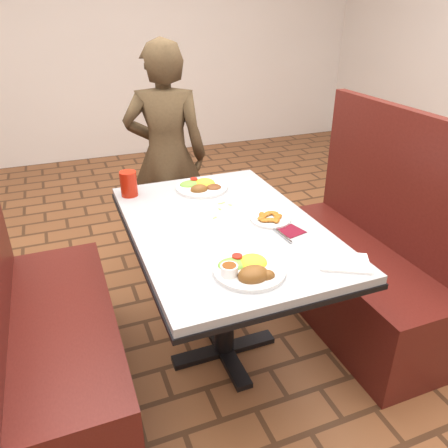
{
  "coord_description": "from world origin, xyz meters",
  "views": [
    {
      "loc": [
        -0.63,
        -1.61,
        1.63
      ],
      "look_at": [
        0.0,
        0.0,
        0.75
      ],
      "focal_mm": 35.0,
      "sensor_mm": 36.0,
      "label": 1
    }
  ],
  "objects": [
    {
      "name": "knife_utensil",
      "position": [
        -0.03,
        -0.36,
        0.76
      ],
      "size": [
        0.11,
        0.17,
        0.0
      ],
      "primitive_type": "cube",
      "rotation": [
        0.0,
        0.0,
        0.54
      ],
      "color": "silver",
      "rests_on": "dining_table"
    },
    {
      "name": "diner_person",
      "position": [
        0.02,
        1.08,
        0.73
      ],
      "size": [
        0.61,
        0.5,
        1.45
      ],
      "primitive_type": "imported",
      "rotation": [
        0.0,
        0.0,
        2.82
      ],
      "color": "brown",
      "rests_on": "ground"
    },
    {
      "name": "booth_bench_right",
      "position": [
        0.8,
        0.0,
        0.33
      ],
      "size": [
        0.47,
        1.2,
        1.17
      ],
      "color": "#581A14",
      "rests_on": "ground"
    },
    {
      "name": "spoon_utensil",
      "position": [
        0.19,
        -0.19,
        0.76
      ],
      "size": [
        0.02,
        0.15,
        0.0
      ],
      "primitive_type": "cube",
      "rotation": [
        0.0,
        0.0,
        0.06
      ],
      "color": "silver",
      "rests_on": "dining_table"
    },
    {
      "name": "near_dinner_plate",
      "position": [
        -0.06,
        -0.4,
        0.78
      ],
      "size": [
        0.27,
        0.27,
        0.08
      ],
      "rotation": [
        0.0,
        0.0,
        0.01
      ],
      "color": "white",
      "rests_on": "dining_table"
    },
    {
      "name": "maroon_napkin",
      "position": [
        0.24,
        -0.17,
        0.75
      ],
      "size": [
        0.12,
        0.12,
        0.0
      ],
      "primitive_type": "cube",
      "rotation": [
        0.0,
        0.0,
        0.25
      ],
      "color": "maroon",
      "rests_on": "dining_table"
    },
    {
      "name": "far_dinner_plate",
      "position": [
        0.04,
        0.42,
        0.77
      ],
      "size": [
        0.27,
        0.27,
        0.07
      ],
      "rotation": [
        0.0,
        0.0,
        0.2
      ],
      "color": "white",
      "rests_on": "dining_table"
    },
    {
      "name": "plantain_plate",
      "position": [
        0.21,
        -0.04,
        0.76
      ],
      "size": [
        0.18,
        0.18,
        0.03
      ],
      "rotation": [
        0.0,
        0.0,
        0.22
      ],
      "color": "white",
      "rests_on": "dining_table"
    },
    {
      "name": "red_tumbler",
      "position": [
        -0.33,
        0.48,
        0.81
      ],
      "size": [
        0.08,
        0.08,
        0.13
      ],
      "primitive_type": "cylinder",
      "color": "#B01C0B",
      "rests_on": "dining_table"
    },
    {
      "name": "lettuce_shreds",
      "position": [
        0.04,
        0.06,
        0.75
      ],
      "size": [
        0.28,
        0.32,
        0.0
      ],
      "primitive_type": null,
      "color": "#93BE4C",
      "rests_on": "dining_table"
    },
    {
      "name": "paper_napkin",
      "position": [
        0.3,
        -0.47,
        0.76
      ],
      "size": [
        0.23,
        0.21,
        0.01
      ],
      "primitive_type": "cube",
      "rotation": [
        0.0,
        0.0,
        -0.51
      ],
      "color": "white",
      "rests_on": "dining_table"
    },
    {
      "name": "fork_utensil",
      "position": [
        -0.1,
        -0.42,
        0.76
      ],
      "size": [
        0.04,
        0.16,
        0.0
      ],
      "primitive_type": "cube",
      "rotation": [
        0.0,
        0.0,
        -0.19
      ],
      "color": "silver",
      "rests_on": "dining_table"
    },
    {
      "name": "booth_bench_left",
      "position": [
        -0.8,
        0.0,
        0.33
      ],
      "size": [
        0.47,
        1.2,
        1.17
      ],
      "color": "#581A14",
      "rests_on": "ground"
    },
    {
      "name": "dining_table",
      "position": [
        0.0,
        0.0,
        0.65
      ],
      "size": [
        0.81,
        1.21,
        0.75
      ],
      "color": "#A5A8AA",
      "rests_on": "ground"
    }
  ]
}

